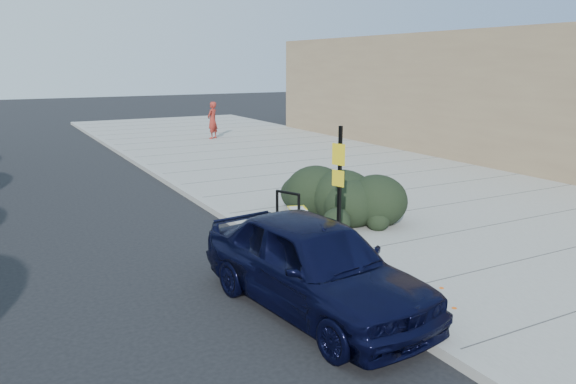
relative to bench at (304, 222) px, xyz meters
name	(u,v)px	position (x,y,z in m)	size (l,w,h in m)	color
ground	(304,268)	(-0.60, -1.00, -0.61)	(120.00, 120.00, 0.00)	black
sidewalk_near	(377,187)	(5.00, 4.00, -0.54)	(11.20, 50.00, 0.15)	gray
curb_near	(211,208)	(-0.60, 4.00, -0.53)	(0.22, 50.00, 0.17)	#9E9E99
bench	(304,222)	(0.00, 0.00, 0.00)	(0.97, 1.95, 0.58)	gray
bike_rack	(288,208)	(0.00, 0.75, 0.13)	(0.31, 0.62, 0.98)	black
sign_post	(339,183)	(0.19, -1.01, 1.01)	(0.14, 0.29, 2.60)	black
hedge	(330,186)	(1.81, 1.81, 0.24)	(1.86, 3.72, 1.39)	black
sedan_navy	(314,264)	(-1.40, -2.69, 0.17)	(1.84, 4.57, 1.56)	black
pedestrian	(212,120)	(4.47, 16.89, 0.47)	(0.68, 0.45, 1.87)	maroon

